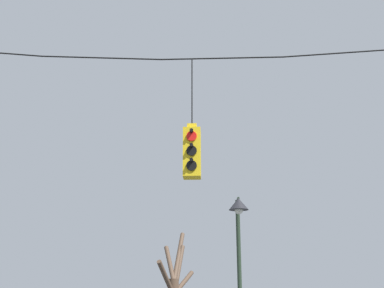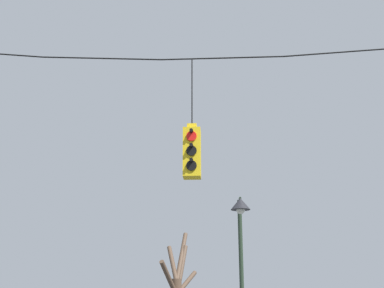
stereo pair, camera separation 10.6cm
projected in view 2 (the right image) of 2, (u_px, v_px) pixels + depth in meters
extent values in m
cylinder|color=black|center=(102.00, 58.00, 10.12)|extent=(2.53, 0.03, 0.16)
cylinder|color=black|center=(222.00, 58.00, 9.96)|extent=(2.53, 0.03, 0.03)
cylinder|color=black|center=(346.00, 52.00, 9.85)|extent=(2.53, 0.03, 0.16)
cube|color=yellow|center=(192.00, 153.00, 9.39)|extent=(0.34, 0.34, 0.98)
cube|color=yellow|center=(192.00, 127.00, 9.55)|extent=(0.19, 0.19, 0.10)
cylinder|color=black|center=(192.00, 91.00, 9.78)|extent=(0.02, 0.02, 1.44)
cylinder|color=red|center=(191.00, 136.00, 9.30)|extent=(0.20, 0.03, 0.20)
cylinder|color=black|center=(191.00, 131.00, 9.28)|extent=(0.07, 0.12, 0.07)
cylinder|color=black|center=(191.00, 151.00, 9.21)|extent=(0.20, 0.03, 0.20)
cylinder|color=black|center=(191.00, 145.00, 9.20)|extent=(0.07, 0.12, 0.07)
cylinder|color=black|center=(191.00, 165.00, 9.13)|extent=(0.20, 0.03, 0.20)
cylinder|color=black|center=(191.00, 160.00, 9.11)|extent=(0.07, 0.12, 0.07)
cylinder|color=red|center=(193.00, 142.00, 9.65)|extent=(0.20, 0.03, 0.20)
cylinder|color=black|center=(193.00, 138.00, 9.72)|extent=(0.07, 0.12, 0.07)
cylinder|color=black|center=(193.00, 156.00, 9.57)|extent=(0.20, 0.03, 0.20)
cylinder|color=black|center=(193.00, 152.00, 9.64)|extent=(0.07, 0.12, 0.07)
cylinder|color=black|center=(193.00, 170.00, 9.48)|extent=(0.20, 0.03, 0.20)
cylinder|color=black|center=(193.00, 166.00, 9.55)|extent=(0.07, 0.12, 0.07)
cylinder|color=#233323|center=(242.00, 288.00, 13.14)|extent=(0.12, 0.12, 4.87)
cylinder|color=#233323|center=(240.00, 200.00, 13.56)|extent=(0.07, 0.60, 0.07)
cone|color=#232328|center=(240.00, 204.00, 13.23)|extent=(0.54, 0.54, 0.33)
sphere|color=silver|center=(241.00, 210.00, 13.18)|extent=(0.24, 0.24, 0.24)
cylinder|color=brown|center=(169.00, 279.00, 16.08)|extent=(0.58, 1.30, 1.19)
cylinder|color=brown|center=(186.00, 283.00, 17.31)|extent=(0.73, 1.67, 0.94)
cylinder|color=brown|center=(181.00, 257.00, 17.58)|extent=(0.37, 1.68, 1.96)
cylinder|color=brown|center=(181.00, 271.00, 17.20)|extent=(0.42, 1.23, 1.94)
cylinder|color=brown|center=(173.00, 264.00, 17.33)|extent=(0.57, 1.28, 1.37)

